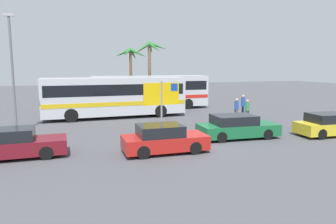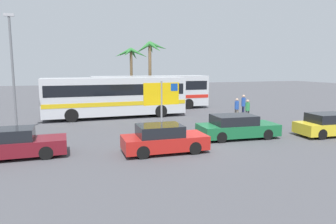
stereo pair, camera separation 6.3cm
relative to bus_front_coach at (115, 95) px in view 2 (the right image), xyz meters
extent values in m
plane|color=#4C4C51|center=(2.23, -10.17, -1.78)|extent=(120.00, 120.00, 0.00)
cube|color=silver|center=(0.00, 0.00, -0.06)|extent=(11.08, 2.58, 2.90)
cube|color=black|center=(0.00, 0.00, 0.49)|extent=(10.63, 2.61, 0.84)
cube|color=gold|center=(0.00, 0.00, -0.57)|extent=(10.96, 2.61, 0.32)
cylinder|color=black|center=(3.43, 1.17, -1.28)|extent=(1.00, 0.28, 1.00)
cylinder|color=black|center=(3.43, -1.17, -1.28)|extent=(1.00, 0.28, 1.00)
cylinder|color=black|center=(-3.43, 1.17, -1.28)|extent=(1.00, 0.28, 1.00)
cylinder|color=black|center=(-3.43, -1.17, -1.28)|extent=(1.00, 0.28, 1.00)
cube|color=silver|center=(4.02, 3.85, -0.06)|extent=(11.08, 2.58, 2.90)
cube|color=black|center=(4.02, 3.85, 0.49)|extent=(10.63, 2.61, 0.84)
cube|color=red|center=(4.02, 3.85, -0.57)|extent=(10.96, 2.61, 0.32)
cylinder|color=black|center=(7.45, 5.02, -1.28)|extent=(1.00, 0.28, 1.00)
cylinder|color=black|center=(7.45, 2.69, -1.28)|extent=(1.00, 0.28, 1.00)
cylinder|color=black|center=(0.59, 5.02, -1.28)|extent=(1.00, 0.28, 1.00)
cylinder|color=black|center=(0.59, 2.69, -1.28)|extent=(1.00, 0.28, 1.00)
cylinder|color=gray|center=(1.45, -7.49, -0.18)|extent=(0.11, 0.11, 3.20)
cube|color=yellow|center=(1.45, -7.49, 0.67)|extent=(2.20, 0.19, 1.30)
cube|color=#1447A8|center=(2.25, -7.44, 1.04)|extent=(0.44, 0.10, 0.44)
cube|color=red|center=(0.43, -11.10, -1.30)|extent=(4.00, 1.87, 0.64)
cube|color=black|center=(0.20, -11.10, -0.72)|extent=(2.10, 1.67, 0.52)
cylinder|color=black|center=(1.68, -10.34, -1.48)|extent=(0.60, 0.18, 0.60)
cylinder|color=black|center=(1.63, -11.94, -1.48)|extent=(0.60, 0.18, 0.60)
cylinder|color=black|center=(-0.76, -10.26, -1.48)|extent=(0.60, 0.18, 0.60)
cylinder|color=black|center=(-0.81, -11.86, -1.48)|extent=(0.60, 0.18, 0.60)
cube|color=yellow|center=(10.82, -10.89, -1.30)|extent=(4.18, 2.00, 0.64)
cube|color=black|center=(10.57, -10.87, -0.72)|extent=(2.23, 1.71, 0.52)
cylinder|color=black|center=(9.62, -10.02, -1.48)|extent=(0.61, 0.21, 0.60)
cylinder|color=black|center=(9.50, -11.55, -1.48)|extent=(0.61, 0.21, 0.60)
cube|color=maroon|center=(-6.23, -9.79, -1.30)|extent=(4.60, 1.71, 0.64)
cube|color=black|center=(-6.50, -9.78, -0.72)|extent=(2.40, 1.55, 0.52)
cylinder|color=black|center=(-4.80, -9.05, -1.48)|extent=(0.60, 0.17, 0.60)
cylinder|color=black|center=(-4.82, -10.56, -1.48)|extent=(0.60, 0.17, 0.60)
cube|color=#196638|center=(5.31, -9.64, -1.30)|extent=(4.59, 2.16, 0.64)
cube|color=black|center=(5.04, -9.62, -0.72)|extent=(2.44, 1.86, 0.52)
cylinder|color=black|center=(6.75, -8.90, -1.48)|extent=(0.61, 0.20, 0.60)
cylinder|color=black|center=(6.63, -10.59, -1.48)|extent=(0.61, 0.20, 0.60)
cylinder|color=black|center=(3.99, -8.69, -1.48)|extent=(0.61, 0.20, 0.60)
cylinder|color=black|center=(3.86, -10.38, -1.48)|extent=(0.61, 0.20, 0.60)
cylinder|color=#706656|center=(8.60, -3.99, -1.39)|extent=(0.13, 0.13, 0.79)
cylinder|color=#706656|center=(8.69, -4.14, -1.39)|extent=(0.13, 0.13, 0.79)
cylinder|color=#2851B2|center=(8.65, -4.06, -0.68)|extent=(0.32, 0.32, 0.62)
sphere|color=tan|center=(8.65, -4.06, -0.26)|extent=(0.21, 0.21, 0.21)
cylinder|color=#1E2347|center=(9.79, -3.27, -1.35)|extent=(0.13, 0.13, 0.87)
cylinder|color=#1E2347|center=(9.82, -3.09, -1.35)|extent=(0.13, 0.13, 0.87)
cylinder|color=#2851B2|center=(9.80, -3.18, -0.57)|extent=(0.32, 0.32, 0.69)
sphere|color=tan|center=(9.80, -3.18, -0.11)|extent=(0.24, 0.24, 0.24)
cylinder|color=#4C4C51|center=(9.06, -5.03, -1.39)|extent=(0.13, 0.13, 0.78)
cylinder|color=#4C4C51|center=(8.88, -5.01, -1.39)|extent=(0.13, 0.13, 0.78)
cylinder|color=#338E4C|center=(8.97, -5.02, -0.69)|extent=(0.32, 0.32, 0.62)
sphere|color=tan|center=(8.97, -5.02, -0.27)|extent=(0.21, 0.21, 0.21)
cylinder|color=slate|center=(-6.73, -4.12, 1.66)|extent=(0.14, 0.14, 6.89)
cube|color=#B2B2B7|center=(-6.73, -4.12, 5.21)|extent=(0.56, 0.20, 0.16)
cylinder|color=brown|center=(3.81, 11.26, 1.13)|extent=(0.32, 0.32, 5.83)
cone|color=#2D7533|center=(4.78, 11.27, 3.82)|extent=(2.11, 0.45, 1.25)
cone|color=#2D7533|center=(4.32, 12.02, 3.71)|extent=(1.50, 1.94, 1.45)
cone|color=#2D7533|center=(3.28, 12.11, 3.91)|extent=(1.52, 2.04, 1.08)
cone|color=#2D7533|center=(2.86, 11.10, 3.82)|extent=(2.15, 0.78, 1.24)
cone|color=#2D7533|center=(3.24, 10.47, 3.85)|extent=(1.60, 1.98, 1.19)
cone|color=#2D7533|center=(4.24, 10.37, 3.89)|extent=(1.32, 2.11, 1.13)
cylinder|color=brown|center=(4.77, 6.64, 1.33)|extent=(0.32, 0.32, 6.22)
cone|color=#2D7533|center=(5.66, 6.52, 4.35)|extent=(1.98, 0.71, 0.99)
cone|color=#2D7533|center=(5.13, 7.40, 4.19)|extent=(1.20, 1.88, 1.27)
cone|color=#2D7533|center=(4.16, 7.18, 4.15)|extent=(1.68, 1.55, 1.35)
cone|color=#2D7533|center=(4.10, 6.10, 4.25)|extent=(1.76, 1.54, 1.17)
cone|color=#2D7533|center=(5.10, 5.87, 4.21)|extent=(1.15, 1.91, 1.24)
camera|label=1|loc=(-4.14, -24.61, 2.20)|focal=33.11mm
camera|label=2|loc=(-4.08, -24.63, 2.20)|focal=33.11mm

